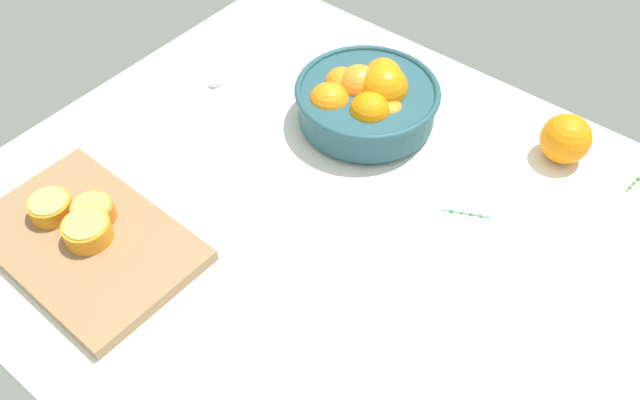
# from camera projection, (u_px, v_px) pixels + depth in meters

# --- Properties ---
(ground_plane) EXTENTS (1.13, 0.96, 0.03)m
(ground_plane) POSITION_uv_depth(u_px,v_px,m) (336.00, 228.00, 1.08)
(ground_plane) COLOR white
(fruit_bowl) EXTENTS (0.26, 0.26, 0.12)m
(fruit_bowl) POSITION_uv_depth(u_px,v_px,m) (366.00, 100.00, 1.19)
(fruit_bowl) COLOR #234C56
(fruit_bowl) RESTS_ON ground_plane
(cutting_board) EXTENTS (0.35, 0.23, 0.02)m
(cutting_board) POSITION_uv_depth(u_px,v_px,m) (87.00, 242.00, 1.03)
(cutting_board) COLOR olive
(cutting_board) RESTS_ON ground_plane
(orange_half_0) EXTENTS (0.07, 0.07, 0.03)m
(orange_half_0) POSITION_uv_depth(u_px,v_px,m) (50.00, 207.00, 1.04)
(orange_half_0) COLOR orange
(orange_half_0) RESTS_ON cutting_board
(orange_half_1) EXTENTS (0.07, 0.07, 0.04)m
(orange_half_1) POSITION_uv_depth(u_px,v_px,m) (87.00, 230.00, 1.01)
(orange_half_1) COLOR orange
(orange_half_1) RESTS_ON cutting_board
(orange_half_2) EXTENTS (0.07, 0.07, 0.03)m
(orange_half_2) POSITION_uv_depth(u_px,v_px,m) (93.00, 211.00, 1.03)
(orange_half_2) COLOR orange
(orange_half_2) RESTS_ON cutting_board
(loose_orange_0) EXTENTS (0.09, 0.09, 0.09)m
(loose_orange_0) POSITION_uv_depth(u_px,v_px,m) (566.00, 139.00, 1.13)
(loose_orange_0) COLOR orange
(loose_orange_0) RESTS_ON ground_plane
(spoon) EXTENTS (0.05, 0.15, 0.01)m
(spoon) POSITION_uv_depth(u_px,v_px,m) (224.00, 73.00, 1.31)
(spoon) COLOR silver
(spoon) RESTS_ON ground_plane
(herb_sprig_0) EXTENTS (0.07, 0.04, 0.01)m
(herb_sprig_0) POSITION_uv_depth(u_px,v_px,m) (466.00, 213.00, 1.08)
(herb_sprig_0) COLOR #3A8444
(herb_sprig_0) RESTS_ON ground_plane
(herb_sprig_1) EXTENTS (0.01, 0.06, 0.01)m
(herb_sprig_1) POSITION_uv_depth(u_px,v_px,m) (635.00, 182.00, 1.12)
(herb_sprig_1) COLOR #37782F
(herb_sprig_1) RESTS_ON ground_plane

